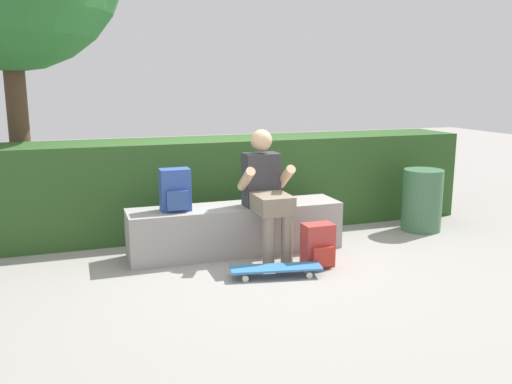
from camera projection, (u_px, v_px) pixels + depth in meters
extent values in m
plane|color=gray|center=(244.00, 260.00, 5.13)|extent=(24.00, 24.00, 0.00)
cube|color=gray|center=(236.00, 229.00, 5.32)|extent=(2.12, 0.47, 0.48)
cube|color=#333338|center=(261.00, 180.00, 5.23)|extent=(0.34, 0.22, 0.52)
sphere|color=#D8AD84|center=(261.00, 140.00, 5.15)|extent=(0.21, 0.21, 0.21)
cube|color=gray|center=(272.00, 204.00, 4.98)|extent=(0.32, 0.40, 0.17)
cylinder|color=gray|center=(269.00, 242.00, 4.88)|extent=(0.11, 0.11, 0.48)
cylinder|color=gray|center=(287.00, 240.00, 4.94)|extent=(0.11, 0.11, 0.48)
cylinder|color=#D8AD84|center=(246.00, 179.00, 5.03)|extent=(0.09, 0.33, 0.27)
cylinder|color=#D8AD84|center=(286.00, 177.00, 5.16)|extent=(0.09, 0.33, 0.27)
cube|color=teal|center=(276.00, 268.00, 4.67)|extent=(0.82, 0.35, 0.02)
cylinder|color=silver|center=(305.00, 269.00, 4.79)|extent=(0.06, 0.04, 0.05)
cylinder|color=silver|center=(309.00, 275.00, 4.64)|extent=(0.06, 0.04, 0.05)
cylinder|color=silver|center=(243.00, 272.00, 4.71)|extent=(0.06, 0.04, 0.05)
cylinder|color=silver|center=(245.00, 278.00, 4.57)|extent=(0.06, 0.04, 0.05)
cube|color=#2D4C99|center=(175.00, 190.00, 5.04)|extent=(0.28, 0.18, 0.40)
cube|color=#2B498A|center=(178.00, 200.00, 4.95)|extent=(0.20, 0.05, 0.18)
cube|color=#B23833|center=(318.00, 245.00, 4.93)|extent=(0.28, 0.18, 0.40)
cube|color=#B32D21|center=(323.00, 257.00, 4.84)|extent=(0.20, 0.05, 0.18)
cube|color=#2C5022|center=(219.00, 184.00, 6.15)|extent=(5.91, 0.78, 1.04)
cylinder|color=#473323|center=(18.00, 117.00, 5.88)|extent=(0.22, 0.22, 2.58)
cylinder|color=#3D6B47|center=(422.00, 200.00, 6.09)|extent=(0.44, 0.44, 0.70)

